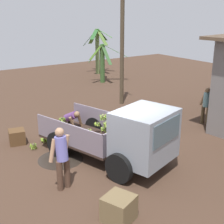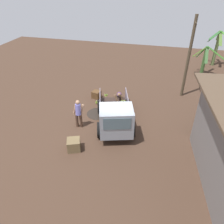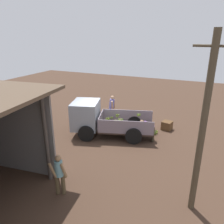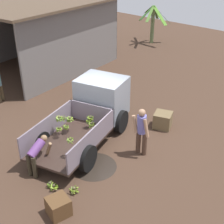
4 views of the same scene
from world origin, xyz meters
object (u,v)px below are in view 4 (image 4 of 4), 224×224
(cargo_truck, at_px, (96,106))
(person_foreground_visitor, at_px, (142,130))
(banana_bunch_on_ground_0, at_px, (50,184))
(person_worker_loading, at_px, (36,153))
(wooden_crate_1, at_px, (163,120))
(banana_bunch_on_ground_1, at_px, (74,190))
(banana_bunch_on_ground_2, at_px, (54,187))
(wooden_crate_0, at_px, (58,207))

(cargo_truck, height_order, person_foreground_visitor, cargo_truck)
(cargo_truck, relative_size, banana_bunch_on_ground_0, 22.15)
(cargo_truck, relative_size, person_foreground_visitor, 2.75)
(person_worker_loading, xyz_separation_m, wooden_crate_1, (4.91, -1.30, -0.41))
(banana_bunch_on_ground_1, distance_m, wooden_crate_1, 4.79)
(person_foreground_visitor, bearing_deg, person_worker_loading, -39.92)
(person_foreground_visitor, height_order, banana_bunch_on_ground_2, person_foreground_visitor)
(wooden_crate_0, bearing_deg, person_worker_loading, 70.18)
(cargo_truck, xyz_separation_m, banana_bunch_on_ground_1, (-2.90, -2.02, -0.89))
(person_foreground_visitor, bearing_deg, wooden_crate_1, -175.69)
(banana_bunch_on_ground_1, height_order, banana_bunch_on_ground_2, banana_bunch_on_ground_1)
(cargo_truck, relative_size, banana_bunch_on_ground_1, 18.27)
(cargo_truck, xyz_separation_m, person_worker_loading, (-3.03, -0.47, -0.30))
(banana_bunch_on_ground_0, relative_size, banana_bunch_on_ground_1, 0.82)
(cargo_truck, height_order, banana_bunch_on_ground_2, cargo_truck)
(cargo_truck, bearing_deg, banana_bunch_on_ground_0, -174.54)
(cargo_truck, relative_size, wooden_crate_0, 8.71)
(banana_bunch_on_ground_1, bearing_deg, wooden_crate_1, 2.99)
(wooden_crate_0, relative_size, wooden_crate_1, 0.84)
(banana_bunch_on_ground_2, bearing_deg, banana_bunch_on_ground_1, -59.03)
(person_foreground_visitor, relative_size, wooden_crate_1, 2.67)
(cargo_truck, distance_m, person_worker_loading, 3.08)
(banana_bunch_on_ground_2, bearing_deg, person_worker_loading, 79.73)
(cargo_truck, relative_size, wooden_crate_1, 7.35)
(person_worker_loading, bearing_deg, cargo_truck, -1.52)
(cargo_truck, xyz_separation_m, person_foreground_visitor, (-0.09, -2.23, -0.05))
(banana_bunch_on_ground_0, xyz_separation_m, wooden_crate_1, (5.11, -0.45, 0.20))
(person_foreground_visitor, distance_m, banana_bunch_on_ground_2, 3.32)
(person_worker_loading, relative_size, banana_bunch_on_ground_1, 4.40)
(banana_bunch_on_ground_0, distance_m, banana_bunch_on_ground_1, 0.77)
(cargo_truck, bearing_deg, wooden_crate_1, -59.85)
(person_worker_loading, relative_size, wooden_crate_1, 1.77)
(banana_bunch_on_ground_1, bearing_deg, banana_bunch_on_ground_2, 120.97)
(cargo_truck, xyz_separation_m, wooden_crate_1, (1.89, -1.77, -0.71))
(banana_bunch_on_ground_1, bearing_deg, person_worker_loading, 94.83)
(person_worker_loading, height_order, banana_bunch_on_ground_0, person_worker_loading)
(cargo_truck, distance_m, banana_bunch_on_ground_0, 3.60)
(person_foreground_visitor, height_order, banana_bunch_on_ground_0, person_foreground_visitor)
(banana_bunch_on_ground_0, bearing_deg, person_worker_loading, 77.07)
(wooden_crate_1, bearing_deg, banana_bunch_on_ground_0, 174.94)
(person_foreground_visitor, xyz_separation_m, banana_bunch_on_ground_2, (-3.13, 0.74, -0.85))
(wooden_crate_1, bearing_deg, banana_bunch_on_ground_2, 176.90)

